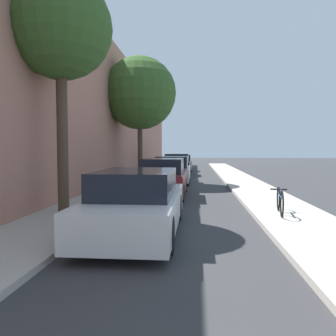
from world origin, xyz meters
TOP-DOWN VIEW (x-y plane):
  - ground_plane at (0.00, 16.00)m, footprint 120.00×120.00m
  - sidewalk_left at (-2.90, 16.00)m, footprint 2.00×52.00m
  - sidewalk_right at (2.90, 16.00)m, footprint 2.00×52.00m
  - building_facade_left at (-4.25, 16.00)m, footprint 0.70×52.00m
  - parked_car_white at (-0.86, 7.73)m, footprint 1.74×4.55m
  - parked_car_maroon at (-0.86, 13.41)m, footprint 1.69×4.33m
  - parked_car_silver at (-0.89, 18.60)m, footprint 1.84×4.24m
  - parked_car_black at (-0.96, 24.30)m, footprint 1.80×3.99m
  - parked_car_grey at (-0.96, 28.99)m, footprint 1.89×3.96m
  - street_tree_near at (-3.17, 9.39)m, footprint 2.71×2.71m
  - street_tree_far at (-2.58, 18.18)m, footprint 3.80×3.80m
  - bicycle at (2.59, 9.62)m, footprint 0.44×1.61m

SIDE VIEW (x-z plane):
  - ground_plane at x=0.00m, z-range 0.00..0.00m
  - sidewalk_left at x=-2.90m, z-range 0.00..0.12m
  - sidewalk_right at x=2.90m, z-range 0.00..0.12m
  - bicycle at x=2.59m, z-range 0.13..0.79m
  - parked_car_grey at x=-0.96m, z-range -0.04..1.34m
  - parked_car_white at x=-0.86m, z-range -0.03..1.34m
  - parked_car_silver at x=-0.89m, z-range -0.04..1.41m
  - parked_car_maroon at x=-0.86m, z-range -0.04..1.43m
  - parked_car_black at x=-0.96m, z-range -0.04..1.47m
  - building_facade_left at x=-4.25m, z-range 0.00..7.40m
  - street_tree_far at x=-2.58m, z-range 1.48..8.02m
  - street_tree_near at x=-3.17m, z-range 1.84..8.08m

